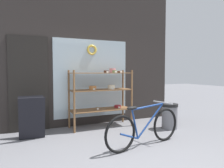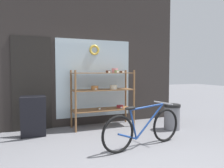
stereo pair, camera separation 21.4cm
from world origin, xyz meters
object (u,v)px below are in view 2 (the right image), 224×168
bicycle (143,128)px  trash_bin (172,116)px  display_case (104,91)px  sandwich_board (33,117)px

bicycle → trash_bin: 1.42m
display_case → bicycle: 1.67m
trash_bin → sandwich_board: bearing=169.9°
sandwich_board → trash_bin: sandwich_board is taller
display_case → sandwich_board: bearing=-169.9°
bicycle → trash_bin: bearing=22.0°
display_case → bicycle: size_ratio=0.87×
bicycle → sandwich_board: sandwich_board is taller
sandwich_board → trash_bin: bearing=-8.0°
bicycle → trash_bin: size_ratio=2.92×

